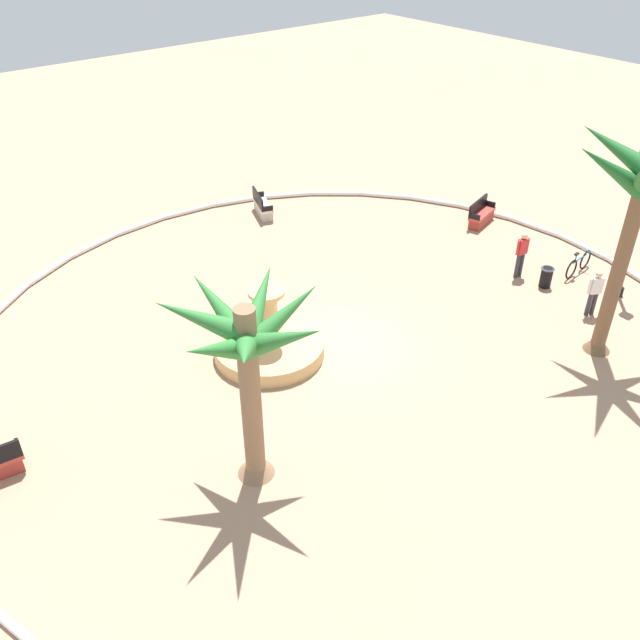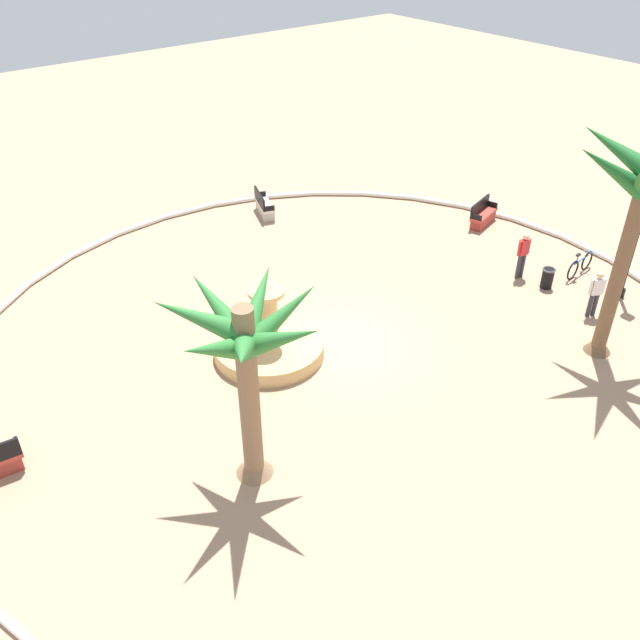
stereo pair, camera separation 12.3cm
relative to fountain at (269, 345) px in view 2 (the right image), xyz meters
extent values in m
plane|color=tan|center=(-1.00, -1.95, -0.32)|extent=(80.00, 80.00, 0.00)
torus|color=silver|center=(-1.00, -1.95, -0.22)|extent=(22.70, 22.70, 0.20)
cylinder|color=tan|center=(0.00, 0.00, -0.09)|extent=(3.27, 3.27, 0.45)
cylinder|color=teal|center=(0.00, 0.00, -0.13)|extent=(2.87, 2.87, 0.34)
cylinder|color=tan|center=(0.00, 0.00, 0.96)|extent=(0.59, 0.59, 1.65)
cylinder|color=#E0B370|center=(0.00, 0.00, 1.84)|extent=(1.04, 1.04, 0.12)
cylinder|color=brown|center=(-6.01, -7.74, 2.81)|extent=(0.42, 0.42, 6.25)
cone|color=brown|center=(-6.01, -7.74, -0.07)|extent=(0.79, 0.79, 0.50)
cone|color=#1E6028|center=(-4.97, -7.81, 5.63)|extent=(2.26, 0.71, 1.13)
cone|color=#1E6028|center=(-5.44, -7.01, 5.37)|extent=(1.75, 2.03, 1.60)
cylinder|color=#8E6B4C|center=(-3.65, 2.99, 2.02)|extent=(0.47, 0.47, 4.67)
cone|color=#8E6B4C|center=(-3.65, 2.99, -0.07)|extent=(0.89, 0.89, 0.50)
cone|color=#337F38|center=(-2.74, 3.04, 3.97)|extent=(2.07, 0.68, 1.29)
cone|color=#337F38|center=(-2.97, 3.63, 4.04)|extent=(1.87, 1.82, 1.17)
cone|color=#337F38|center=(-3.92, 3.81, 3.87)|extent=(1.15, 2.07, 1.47)
cone|color=#337F38|center=(-4.40, 3.49, 3.95)|extent=(2.00, 1.60, 1.32)
cone|color=#337F38|center=(-4.44, 2.62, 3.89)|extent=(2.05, 1.36, 1.44)
cone|color=#337F38|center=(-3.76, 2.14, 3.87)|extent=(0.80, 2.05, 1.47)
cone|color=#337F38|center=(-3.11, 2.28, 3.94)|extent=(1.68, 1.95, 1.34)
cube|color=black|center=(0.09, 7.21, 0.27)|extent=(0.46, 0.13, 0.24)
cube|color=#B73D33|center=(1.76, -11.78, 0.13)|extent=(0.91, 1.68, 0.12)
cube|color=black|center=(1.97, -11.72, 0.43)|extent=(0.51, 1.56, 0.50)
cube|color=#9C342B|center=(1.76, -11.78, -0.12)|extent=(0.84, 1.54, 0.39)
cube|color=black|center=(1.97, -12.50, 0.27)|extent=(0.45, 0.20, 0.24)
cube|color=black|center=(1.56, -11.06, 0.27)|extent=(0.45, 0.20, 0.24)
cube|color=beige|center=(8.03, -5.42, 0.13)|extent=(1.67, 1.04, 0.12)
cube|color=black|center=(8.10, -5.23, 0.43)|extent=(1.52, 0.65, 0.50)
cube|color=#B6ADA0|center=(8.03, -5.42, -0.12)|extent=(1.54, 0.96, 0.39)
cube|color=black|center=(8.73, -5.69, 0.27)|extent=(0.24, 0.45, 0.24)
cube|color=black|center=(7.33, -5.15, 0.27)|extent=(0.24, 0.45, 0.24)
cylinder|color=black|center=(-4.74, -11.09, 1.36)|extent=(0.12, 0.12, 3.35)
cylinder|color=black|center=(-4.74, -11.09, -0.17)|extent=(0.28, 0.28, 0.30)
cylinder|color=black|center=(-2.82, -9.64, 0.03)|extent=(0.40, 0.40, 0.70)
torus|color=#4C4C51|center=(-2.82, -9.64, 0.38)|extent=(0.46, 0.46, 0.06)
torus|color=black|center=(-2.96, -11.78, 0.04)|extent=(0.12, 0.72, 0.72)
torus|color=black|center=(-3.05, -10.79, 0.04)|extent=(0.12, 0.72, 0.72)
cylinder|color=#1E66B2|center=(-3.00, -11.28, 0.28)|extent=(0.13, 0.95, 0.05)
cylinder|color=#1E66B2|center=(-3.03, -10.93, 0.43)|extent=(0.04, 0.04, 0.30)
cube|color=black|center=(-3.03, -10.93, 0.60)|extent=(0.12, 0.21, 0.06)
cylinder|color=#1E66B2|center=(-2.96, -11.73, 0.41)|extent=(0.44, 0.07, 0.03)
cylinder|color=#33333D|center=(-4.82, -9.35, 0.09)|extent=(0.14, 0.14, 0.81)
cylinder|color=#33333D|center=(-4.73, -9.19, 0.09)|extent=(0.14, 0.14, 0.81)
cube|color=white|center=(-4.77, -9.27, 0.78)|extent=(0.33, 0.39, 0.56)
sphere|color=beige|center=(-4.77, -9.27, 1.18)|extent=(0.22, 0.22, 0.22)
cylinder|color=white|center=(-4.87, -9.47, 0.78)|extent=(0.09, 0.09, 0.53)
cylinder|color=white|center=(-4.67, -9.08, 0.78)|extent=(0.09, 0.09, 0.53)
cylinder|color=#33333D|center=(-1.82, -9.56, 0.14)|extent=(0.14, 0.14, 0.91)
cylinder|color=#33333D|center=(-1.79, -9.38, 0.14)|extent=(0.14, 0.14, 0.91)
cube|color=red|center=(-1.80, -9.47, 0.88)|extent=(0.26, 0.37, 0.56)
sphere|color=beige|center=(-1.80, -9.47, 1.28)|extent=(0.22, 0.22, 0.22)
cylinder|color=red|center=(-1.84, -9.69, 0.88)|extent=(0.09, 0.09, 0.53)
cylinder|color=red|center=(-1.76, -9.25, 0.88)|extent=(0.09, 0.09, 0.53)
camera|label=1|loc=(-13.31, 8.87, 11.65)|focal=37.57mm
camera|label=2|loc=(-13.39, 8.78, 11.65)|focal=37.57mm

